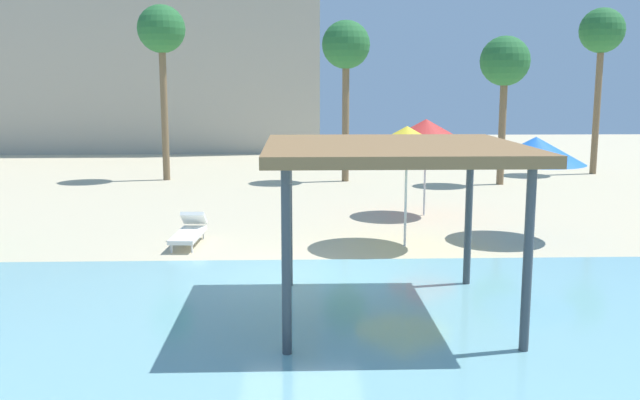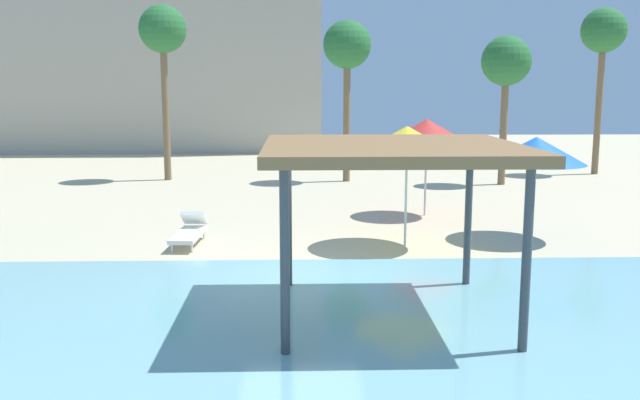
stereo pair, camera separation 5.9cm
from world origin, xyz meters
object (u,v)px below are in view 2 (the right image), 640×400
object	(u,v)px
lounge_chair_3	(190,231)
palm_tree_0	(506,64)
beach_umbrella_red_5	(427,129)
beach_umbrella_yellow_1	(407,140)
palm_tree_1	(347,49)
palm_tree_2	(163,34)
palm_tree_3	(603,35)
shade_pavilion	(392,155)
beach_umbrella_blue_3	(536,150)

from	to	relation	value
lounge_chair_3	palm_tree_0	distance (m)	15.21
beach_umbrella_red_5	palm_tree_0	world-z (taller)	palm_tree_0
beach_umbrella_yellow_1	palm_tree_1	xyz separation A→B (m)	(-0.64, 11.49, 2.69)
palm_tree_2	palm_tree_3	size ratio (longest dim) A/B	0.99
lounge_chair_3	palm_tree_0	xyz separation A→B (m)	(10.64, 9.98, 4.31)
shade_pavilion	beach_umbrella_red_5	size ratio (longest dim) A/B	1.45
shade_pavilion	palm_tree_3	bearing A→B (deg)	58.32
beach_umbrella_blue_3	lounge_chair_3	distance (m)	8.84
palm_tree_0	palm_tree_2	bearing A→B (deg)	172.58
lounge_chair_3	palm_tree_2	size ratio (longest dim) A/B	0.28
shade_pavilion	palm_tree_1	world-z (taller)	palm_tree_1
palm_tree_0	palm_tree_3	xyz separation A→B (m)	(5.02, 3.06, 1.30)
shade_pavilion	beach_umbrella_blue_3	xyz separation A→B (m)	(4.40, 5.81, -0.49)
beach_umbrella_yellow_1	lounge_chair_3	world-z (taller)	beach_umbrella_yellow_1
shade_pavilion	beach_umbrella_blue_3	world-z (taller)	shade_pavilion
shade_pavilion	palm_tree_1	distance (m)	16.79
lounge_chair_3	palm_tree_1	bearing A→B (deg)	160.78
beach_umbrella_yellow_1	palm_tree_0	size ratio (longest dim) A/B	0.51
shade_pavilion	palm_tree_2	world-z (taller)	palm_tree_2
beach_umbrella_yellow_1	palm_tree_3	distance (m)	17.31
beach_umbrella_yellow_1	lounge_chair_3	bearing A→B (deg)	175.74
beach_umbrella_blue_3	lounge_chair_3	xyz separation A→B (m)	(-8.62, -0.31, -1.93)
palm_tree_1	palm_tree_3	distance (m)	11.22
palm_tree_1	palm_tree_2	size ratio (longest dim) A/B	0.91
palm_tree_3	palm_tree_2	bearing A→B (deg)	-175.88
beach_umbrella_blue_3	palm_tree_0	world-z (taller)	palm_tree_0
beach_umbrella_blue_3	palm_tree_3	size ratio (longest dim) A/B	0.37
palm_tree_0	palm_tree_1	size ratio (longest dim) A/B	0.90
beach_umbrella_yellow_1	palm_tree_3	world-z (taller)	palm_tree_3
palm_tree_3	lounge_chair_3	bearing A→B (deg)	-140.22
lounge_chair_3	palm_tree_1	world-z (taller)	palm_tree_1
palm_tree_3	palm_tree_1	bearing A→B (deg)	-170.03
lounge_chair_3	palm_tree_3	distance (m)	21.13
palm_tree_1	palm_tree_2	distance (m)	7.36
palm_tree_1	palm_tree_2	world-z (taller)	palm_tree_2
beach_umbrella_blue_3	palm_tree_3	xyz separation A→B (m)	(7.04, 12.73, 3.68)
beach_umbrella_yellow_1	beach_umbrella_blue_3	xyz separation A→B (m)	(3.35, 0.70, -0.32)
beach_umbrella_yellow_1	beach_umbrella_blue_3	bearing A→B (deg)	11.86
beach_umbrella_red_5	beach_umbrella_yellow_1	bearing A→B (deg)	-106.76
palm_tree_2	palm_tree_0	bearing A→B (deg)	-7.42
beach_umbrella_yellow_1	lounge_chair_3	xyz separation A→B (m)	(-5.27, 0.39, -2.25)
shade_pavilion	beach_umbrella_blue_3	bearing A→B (deg)	52.84
beach_umbrella_red_5	palm_tree_1	xyz separation A→B (m)	(-1.84, 7.51, 2.68)
palm_tree_0	palm_tree_3	world-z (taller)	palm_tree_3
lounge_chair_3	palm_tree_0	size ratio (longest dim) A/B	0.34
beach_umbrella_yellow_1	palm_tree_1	size ratio (longest dim) A/B	0.46
lounge_chair_3	palm_tree_3	world-z (taller)	palm_tree_3
shade_pavilion	beach_umbrella_yellow_1	distance (m)	5.21
beach_umbrella_yellow_1	lounge_chair_3	size ratio (longest dim) A/B	1.51
beach_umbrella_blue_3	lounge_chair_3	size ratio (longest dim) A/B	1.35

